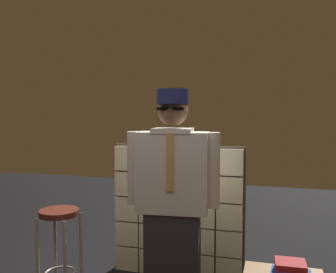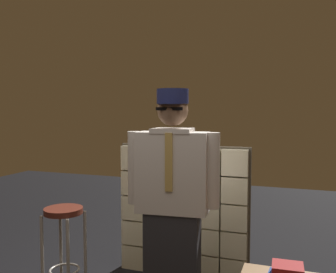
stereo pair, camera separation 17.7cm
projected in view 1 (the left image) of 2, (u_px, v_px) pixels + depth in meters
glass_block_wall at (177, 212)px, 3.68m from camera, size 1.34×0.10×1.34m
standing_person at (173, 202)px, 2.85m from camera, size 0.73×0.33×1.83m
bar_stool at (59, 233)px, 3.20m from camera, size 0.34×0.34×0.80m
book_stack at (290, 271)px, 2.38m from camera, size 0.26×0.20×0.12m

